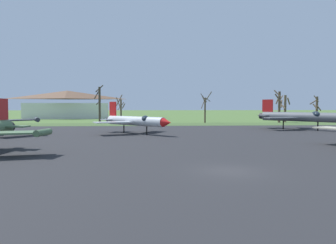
{
  "coord_description": "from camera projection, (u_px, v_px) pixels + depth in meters",
  "views": [
    {
      "loc": [
        -5.33,
        -21.04,
        4.3
      ],
      "look_at": [
        -3.07,
        15.09,
        2.52
      ],
      "focal_mm": 35.19,
      "sensor_mm": 36.0,
      "label": 1
    }
  ],
  "objects": [
    {
      "name": "jet_fighter_front_right",
      "position": [
        303.0,
        117.0,
        57.98
      ],
      "size": [
        13.26,
        14.46,
        5.51
      ],
      "color": "#565B60",
      "rests_on": "ground"
    },
    {
      "name": "bare_tree_backdrop_extra",
      "position": [
        317.0,
        108.0,
        86.7
      ],
      "size": [
        2.55,
        2.54,
        7.03
      ],
      "color": "brown",
      "rests_on": "ground"
    },
    {
      "name": "bare_tree_left_of_center",
      "position": [
        121.0,
        109.0,
        80.82
      ],
      "size": [
        2.34,
        2.51,
        7.06
      ],
      "color": "brown",
      "rests_on": "ground"
    },
    {
      "name": "jet_fighter_rear_left",
      "position": [
        136.0,
        121.0,
        49.73
      ],
      "size": [
        11.69,
        11.96,
        4.96
      ],
      "color": "silver",
      "rests_on": "ground"
    },
    {
      "name": "bare_tree_right_of_center",
      "position": [
        279.0,
        105.0,
        82.97
      ],
      "size": [
        1.8,
        2.45,
        8.3
      ],
      "color": "brown",
      "rests_on": "ground"
    },
    {
      "name": "asphalt_apron",
      "position": [
        192.0,
        141.0,
        39.64
      ],
      "size": [
        87.35,
        60.61,
        0.05
      ],
      "primitive_type": "cube",
      "color": "#28282B",
      "rests_on": "ground"
    },
    {
      "name": "bare_tree_far_right",
      "position": [
        285.0,
        107.0,
        86.46
      ],
      "size": [
        3.06,
        3.05,
        7.13
      ],
      "color": "brown",
      "rests_on": "ground"
    },
    {
      "name": "ground_plane",
      "position": [
        229.0,
        172.0,
        21.51
      ],
      "size": [
        600.0,
        600.0,
        0.0
      ],
      "primitive_type": "plane",
      "color": "#4C6B33"
    },
    {
      "name": "bare_tree_far_left",
      "position": [
        99.0,
        103.0,
        80.92
      ],
      "size": [
        2.2,
        1.74,
        9.49
      ],
      "color": "#42382D",
      "rests_on": "ground"
    },
    {
      "name": "grass_verge_strip",
      "position": [
        171.0,
        124.0,
        75.83
      ],
      "size": [
        147.35,
        12.0,
        0.06
      ],
      "primitive_type": "cube",
      "color": "#415B2D",
      "rests_on": "ground"
    },
    {
      "name": "visitor_building",
      "position": [
        67.0,
        105.0,
        112.3
      ],
      "size": [
        29.92,
        15.69,
        9.46
      ],
      "color": "silver",
      "rests_on": "ground"
    },
    {
      "name": "bare_tree_center",
      "position": [
        205.0,
        107.0,
        82.65
      ],
      "size": [
        2.85,
        2.95,
        7.88
      ],
      "color": "brown",
      "rests_on": "ground"
    }
  ]
}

